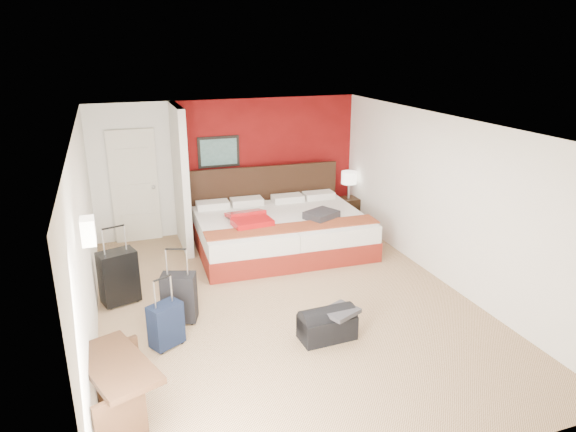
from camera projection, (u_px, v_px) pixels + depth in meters
name	position (u px, v px, depth m)	size (l,w,h in m)	color
ground	(286.00, 303.00, 7.29)	(6.50, 6.50, 0.00)	tan
room_walls	(165.00, 200.00, 7.71)	(5.02, 6.52, 2.50)	white
red_accent_panel	(267.00, 163.00, 10.01)	(3.50, 0.04, 2.50)	maroon
partition_wall	(181.00, 179.00, 8.91)	(0.12, 1.20, 2.50)	silver
entry_door	(135.00, 186.00, 9.27)	(0.82, 0.06, 2.05)	silver
bed_left	(242.00, 237.00, 8.86)	(1.45, 2.07, 0.62)	white
bed_right	(320.00, 229.00, 9.26)	(1.44, 2.06, 0.62)	white
red_suitcase_open	(249.00, 218.00, 8.68)	(0.63, 0.87, 0.11)	red
jacket_bundle	(321.00, 215.00, 8.84)	(0.52, 0.42, 0.12)	#323136
nightstand	(348.00, 210.00, 10.44)	(0.37, 0.37, 0.51)	black
table_lamp	(349.00, 185.00, 10.28)	(0.30, 0.30, 0.54)	silver
suitcase_black	(119.00, 279.00, 7.18)	(0.49, 0.31, 0.74)	black
suitcase_charcoal	(179.00, 299.00, 6.72)	(0.43, 0.27, 0.64)	black
suitcase_navy	(166.00, 327.00, 6.18)	(0.38, 0.23, 0.53)	#101A32
duffel_bag	(327.00, 326.00, 6.38)	(0.68, 0.36, 0.34)	black
jacket_draped	(340.00, 311.00, 6.31)	(0.41, 0.34, 0.05)	#3C3B41
desk	(120.00, 401.00, 4.69)	(0.49, 0.98, 0.82)	black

